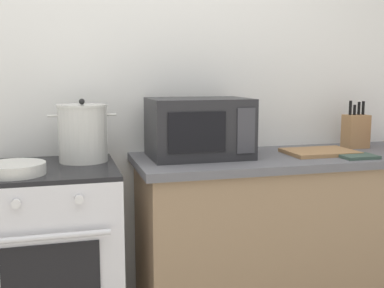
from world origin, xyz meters
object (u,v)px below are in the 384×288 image
Objects in this scene: cutting_board at (320,152)px; knife_block at (356,131)px; stock_pot at (83,133)px; oven_mitt at (358,156)px; microwave at (199,128)px; frying_pan at (13,169)px; stove at (53,263)px.

knife_block is at bearing 24.34° from cutting_board.
oven_mitt is (1.34, -0.26, -0.13)m from stock_pot.
cutting_board is at bearing -4.88° from stock_pot.
stock_pot reaches higher than microwave.
stock_pot reaches higher than oven_mitt.
microwave is 0.96m from knife_block.
stock_pot is 1.19× the size of knife_block.
frying_pan is 2.55× the size of oven_mitt.
oven_mitt is at bearing -121.98° from knife_block.
stove is 2.56× the size of cutting_board.
stove is at bearing 173.97° from oven_mitt.
knife_block reaches higher than frying_pan.
stock_pot is at bearing 168.87° from oven_mitt.
stove is at bearing -175.23° from knife_block.
stove is 3.39× the size of knife_block.
cutting_board reaches higher than stove.
cutting_board is at bearing 0.05° from stove.
microwave is 1.84× the size of knife_block.
knife_block reaches higher than stove.
stock_pot reaches higher than stove.
cutting_board is (1.52, 0.14, -0.02)m from frying_pan.
oven_mitt is (1.65, -0.02, -0.02)m from frying_pan.
stove is 0.96m from microwave.
microwave is 0.67m from cutting_board.
knife_block is at bearing 4.77° from stove.
stove is at bearing -173.84° from microwave.
stock_pot is 0.40m from frying_pan.
stock_pot is 1.38m from oven_mitt.
oven_mitt is (0.77, -0.24, -0.14)m from microwave.
stock_pot is at bearing 177.38° from microwave.
frying_pan is 1.27× the size of cutting_board.
stock_pot is 1.23m from cutting_board.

